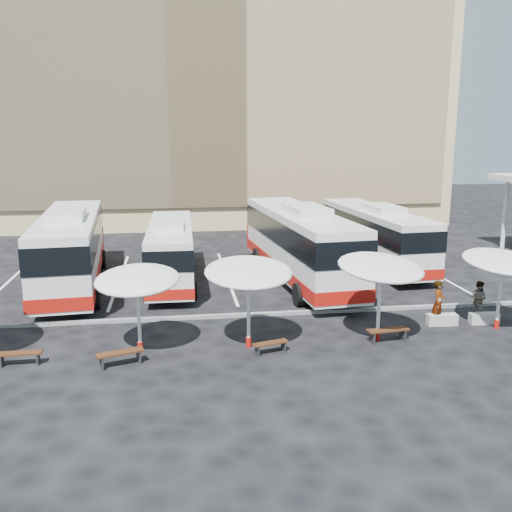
{
  "coord_description": "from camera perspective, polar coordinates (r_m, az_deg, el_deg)",
  "views": [
    {
      "loc": [
        -2.8,
        -23.58,
        8.1
      ],
      "look_at": [
        1.0,
        3.0,
        2.2
      ],
      "focal_mm": 40.0,
      "sensor_mm": 36.0,
      "label": 1
    }
  ],
  "objects": [
    {
      "name": "ground",
      "position": [
        25.09,
        -1.3,
        -6.45
      ],
      "size": [
        120.0,
        120.0,
        0.0
      ],
      "primitive_type": "plane",
      "color": "black",
      "rests_on": "ground"
    },
    {
      "name": "sandstone_building",
      "position": [
        55.7,
        -5.47,
        17.0
      ],
      "size": [
        42.0,
        18.25,
        29.6
      ],
      "color": "tan",
      "rests_on": "ground"
    },
    {
      "name": "curb_divider",
      "position": [
        25.53,
        -1.44,
        -5.93
      ],
      "size": [
        34.0,
        0.25,
        0.15
      ],
      "primitive_type": "cube",
      "color": "black",
      "rests_on": "ground"
    },
    {
      "name": "bay_lines",
      "position": [
        32.72,
        -2.98,
        -1.95
      ],
      "size": [
        24.15,
        12.0,
        0.01
      ],
      "color": "white",
      "rests_on": "ground"
    },
    {
      "name": "bus_0",
      "position": [
        31.54,
        -18.04,
        0.94
      ],
      "size": [
        3.92,
        13.55,
        4.24
      ],
      "rotation": [
        0.0,
        0.0,
        0.08
      ],
      "color": "silver",
      "rests_on": "ground"
    },
    {
      "name": "bus_1",
      "position": [
        31.47,
        -8.53,
        0.68
      ],
      "size": [
        2.69,
        11.06,
        3.5
      ],
      "rotation": [
        0.0,
        0.0,
        -0.01
      ],
      "color": "silver",
      "rests_on": "ground"
    },
    {
      "name": "bus_2",
      "position": [
        31.18,
        4.35,
        1.45
      ],
      "size": [
        4.08,
        13.78,
        4.31
      ],
      "rotation": [
        0.0,
        0.0,
        0.09
      ],
      "color": "silver",
      "rests_on": "ground"
    },
    {
      "name": "bus_3",
      "position": [
        35.54,
        11.8,
        2.19
      ],
      "size": [
        3.45,
        12.27,
        3.85
      ],
      "rotation": [
        0.0,
        0.0,
        0.07
      ],
      "color": "silver",
      "rests_on": "ground"
    },
    {
      "name": "sunshade_1",
      "position": [
        21.33,
        -11.79,
        -2.37
      ],
      "size": [
        3.64,
        3.68,
        3.25
      ],
      "rotation": [
        0.0,
        0.0,
        -0.19
      ],
      "color": "silver",
      "rests_on": "ground"
    },
    {
      "name": "sunshade_2",
      "position": [
        21.24,
        -0.76,
        -1.67
      ],
      "size": [
        3.46,
        3.5,
        3.46
      ],
      "rotation": [
        0.0,
        0.0,
        0.05
      ],
      "color": "silver",
      "rests_on": "ground"
    },
    {
      "name": "sunshade_3",
      "position": [
        22.44,
        12.36,
        -1.16
      ],
      "size": [
        4.38,
        4.4,
        3.47
      ],
      "rotation": [
        0.0,
        0.0,
        0.41
      ],
      "color": "silver",
      "rests_on": "ground"
    },
    {
      "name": "sunshade_4",
      "position": [
        25.39,
        23.43,
        -0.57
      ],
      "size": [
        3.99,
        4.01,
        3.36
      ],
      "rotation": [
        0.0,
        0.0,
        0.28
      ],
      "color": "silver",
      "rests_on": "ground"
    },
    {
      "name": "wood_bench_0",
      "position": [
        22.05,
        -22.56,
        -9.16
      ],
      "size": [
        1.54,
        0.45,
        0.47
      ],
      "rotation": [
        0.0,
        0.0,
        0.03
      ],
      "color": "#32190B",
      "rests_on": "ground"
    },
    {
      "name": "wood_bench_1",
      "position": [
        20.91,
        -13.43,
        -9.6
      ],
      "size": [
        1.7,
        0.96,
        0.51
      ],
      "rotation": [
        0.0,
        0.0,
        0.33
      ],
      "color": "#32190B",
      "rests_on": "ground"
    },
    {
      "name": "wood_bench_2",
      "position": [
        21.45,
        1.46,
        -8.87
      ],
      "size": [
        1.42,
        0.74,
        0.42
      ],
      "rotation": [
        0.0,
        0.0,
        0.29
      ],
      "color": "#32190B",
      "rests_on": "ground"
    },
    {
      "name": "wood_bench_3",
      "position": [
        23.13,
        13.04,
        -7.41
      ],
      "size": [
        1.71,
        0.66,
        0.51
      ],
      "rotation": [
        0.0,
        0.0,
        0.13
      ],
      "color": "#32190B",
      "rests_on": "ground"
    },
    {
      "name": "conc_bench_0",
      "position": [
        25.69,
        18.11,
        -6.06
      ],
      "size": [
        1.29,
        0.5,
        0.48
      ],
      "primitive_type": "cube",
      "rotation": [
        0.0,
        0.0,
        -0.06
      ],
      "color": "gray",
      "rests_on": "ground"
    },
    {
      "name": "conc_bench_1",
      "position": [
        26.48,
        21.84,
        -5.81
      ],
      "size": [
        1.26,
        0.49,
        0.47
      ],
      "primitive_type": "cube",
      "rotation": [
        0.0,
        0.0,
        -0.06
      ],
      "color": "gray",
      "rests_on": "ground"
    },
    {
      "name": "passenger_0",
      "position": [
        25.5,
        17.79,
        -4.47
      ],
      "size": [
        0.81,
        0.83,
        1.93
      ],
      "primitive_type": "imported",
      "rotation": [
        0.0,
        0.0,
        0.83
      ],
      "color": "black",
      "rests_on": "ground"
    },
    {
      "name": "passenger_1",
      "position": [
        27.22,
        21.38,
        -4.01
      ],
      "size": [
        0.98,
        1.01,
        1.63
      ],
      "primitive_type": "imported",
      "rotation": [
        0.0,
        0.0,
        2.26
      ],
      "color": "black",
      "rests_on": "ground"
    }
  ]
}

